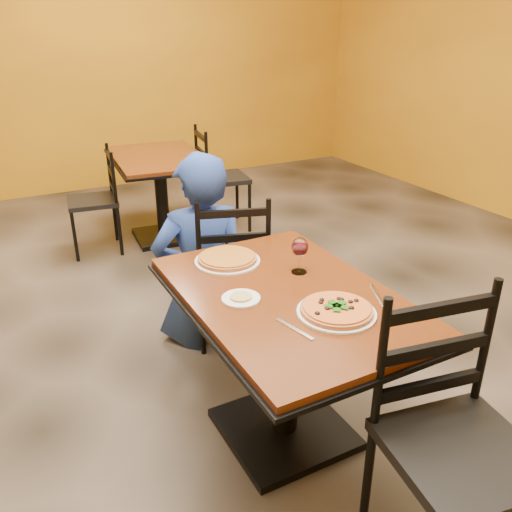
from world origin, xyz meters
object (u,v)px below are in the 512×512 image
pizza_far (227,258)px  chair_second_right (223,179)px  plate_main (336,313)px  side_plate (241,299)px  plate_far (227,261)px  chair_second_left (92,202)px  chair_main_near (463,456)px  diner (201,249)px  table_second (160,178)px  pizza_main (337,309)px  wine_glass (300,254)px  table_main (287,332)px  chair_main_far (230,266)px

pizza_far → chair_second_right: bearing=65.9°
plate_main → side_plate: size_ratio=1.94×
plate_far → chair_second_left: bearing=94.8°
chair_main_near → diner: bearing=104.5°
table_second → plate_main: bearing=-94.7°
diner → side_plate: size_ratio=7.18×
chair_second_right → diner: 1.87m
chair_main_near → chair_second_left: 3.49m
chair_main_near → plate_main: size_ratio=3.28×
pizza_main → plate_far: 0.66m
chair_second_left → wine_glass: 2.55m
diner → pizza_main: 1.24m
table_main → chair_second_left: (-0.28, 2.63, -0.12)m
chair_second_left → wine_glass: size_ratio=4.81×
diner → pizza_main: size_ratio=4.05×
chair_second_right → side_plate: 2.83m
table_second → pizza_far: size_ratio=4.24×
table_main → wine_glass: (0.15, 0.15, 0.28)m
pizza_main → wine_glass: bearing=79.5°
chair_second_left → chair_second_right: 1.18m
chair_main_near → pizza_far: 1.29m
table_second → wine_glass: wine_glass is taller
plate_main → pizza_far: (-0.17, 0.64, 0.02)m
plate_main → plate_far: same height
chair_main_near → wine_glass: 1.04m
table_main → chair_main_near: size_ratio=1.21×
chair_second_right → plate_main: chair_second_right is taller
pizza_far → chair_main_near: bearing=-78.5°
chair_main_far → plate_far: 0.63m
table_main → diner: 0.99m
diner → plate_main: bearing=101.8°
table_second → pizza_main: 2.88m
table_second → chair_main_far: bearing=-95.1°
plate_main → side_plate: 0.39m
table_second → plate_main: (-0.24, -2.86, 0.20)m
pizza_main → table_main: bearing=108.1°
plate_main → wine_glass: (0.07, 0.38, 0.08)m
table_main → chair_second_left: chair_second_left is taller
table_main → chair_main_near: 0.85m
chair_main_far → plate_far: bearing=82.1°
chair_second_left → table_main: bearing=13.9°
chair_main_far → pizza_main: chair_main_far is taller
chair_second_left → pizza_far: bearing=12.7°
chair_main_near → chair_main_far: 1.74m
chair_main_near → pizza_far: bearing=111.2°
diner → side_plate: 0.99m
table_main → plate_far: (-0.09, 0.40, 0.20)m
side_plate → table_main: bearing=-11.3°
table_main → pizza_main: (0.08, -0.24, 0.21)m
table_main → chair_main_far: (0.16, 0.90, -0.09)m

